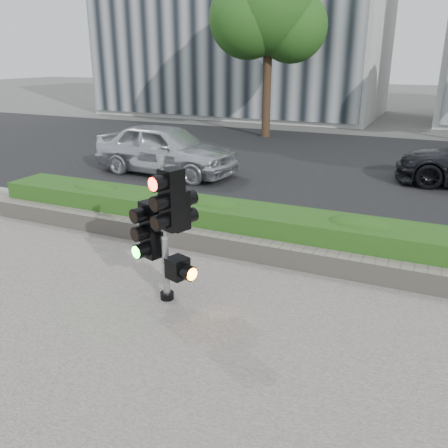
# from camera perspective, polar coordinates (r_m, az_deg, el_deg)

# --- Properties ---
(ground) EXTENTS (120.00, 120.00, 0.00)m
(ground) POSITION_cam_1_polar(r_m,az_deg,el_deg) (6.62, -1.53, -10.65)
(ground) COLOR #51514C
(ground) RESTS_ON ground
(sidewalk) EXTENTS (16.00, 11.00, 0.03)m
(sidewalk) POSITION_cam_1_polar(r_m,az_deg,el_deg) (4.94, -15.65, -23.51)
(sidewalk) COLOR #9E9389
(sidewalk) RESTS_ON ground
(road) EXTENTS (60.00, 13.00, 0.02)m
(road) POSITION_cam_1_polar(r_m,az_deg,el_deg) (15.69, 14.92, 6.67)
(road) COLOR black
(road) RESTS_ON ground
(curb) EXTENTS (60.00, 0.25, 0.12)m
(curb) POSITION_cam_1_polar(r_m,az_deg,el_deg) (9.25, 7.11, -1.30)
(curb) COLOR gray
(curb) RESTS_ON ground
(stone_wall) EXTENTS (12.00, 0.32, 0.34)m
(stone_wall) POSITION_cam_1_polar(r_m,az_deg,el_deg) (8.10, 4.41, -3.24)
(stone_wall) COLOR gray
(stone_wall) RESTS_ON sidewalk
(hedge) EXTENTS (12.00, 1.00, 0.68)m
(hedge) POSITION_cam_1_polar(r_m,az_deg,el_deg) (8.61, 5.96, -0.67)
(hedge) COLOR #41892A
(hedge) RESTS_ON sidewalk
(tree_left) EXTENTS (4.61, 4.03, 7.34)m
(tree_left) POSITION_cam_1_polar(r_m,az_deg,el_deg) (20.98, 5.45, 24.16)
(tree_left) COLOR black
(tree_left) RESTS_ON ground
(traffic_signal) EXTENTS (0.77, 0.64, 2.09)m
(traffic_signal) POSITION_cam_1_polar(r_m,az_deg,el_deg) (6.49, -6.88, 0.12)
(traffic_signal) COLOR black
(traffic_signal) RESTS_ON sidewalk
(car_silver) EXTENTS (4.46, 2.06, 1.48)m
(car_silver) POSITION_cam_1_polar(r_m,az_deg,el_deg) (14.14, -7.03, 8.94)
(car_silver) COLOR silver
(car_silver) RESTS_ON road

